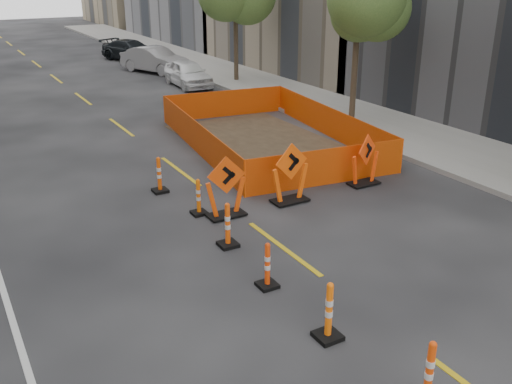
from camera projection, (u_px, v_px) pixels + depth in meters
ground_plane at (408, 341)px, 9.78m from camera, size 140.00×140.00×0.00m
sidewalk_right at (363, 119)px, 23.59m from camera, size 4.00×90.00×0.15m
tree_r_b at (359, 7)px, 21.66m from camera, size 2.80×2.80×5.95m
channelizer_2 at (429, 372)px, 8.21m from camera, size 0.42×0.42×1.07m
channelizer_3 at (329, 311)px, 9.65m from camera, size 0.43×0.43×1.10m
channelizer_4 at (267, 265)px, 11.25m from camera, size 0.39×0.39×0.98m
channelizer_5 at (228, 225)px, 12.89m from camera, size 0.42×0.42×1.07m
channelizer_6 at (198, 197)px, 14.58m from camera, size 0.38×0.38×0.97m
channelizer_7 at (159, 175)px, 16.01m from camera, size 0.41×0.41×1.04m
chevron_sign_left at (226, 187)px, 14.33m from camera, size 1.19×0.84×1.63m
chevron_sign_center at (290, 173)px, 15.21m from camera, size 1.16×0.74×1.68m
chevron_sign_right at (365, 160)px, 16.46m from camera, size 1.18×0.95×1.54m
safety_fence at (266, 129)px, 20.32m from camera, size 6.24×9.40×1.10m
parked_car_near at (188, 73)px, 30.09m from camera, size 1.80×4.08×1.37m
parked_car_mid at (155, 60)px, 33.98m from camera, size 3.23×4.80×1.50m
parked_car_far at (131, 50)px, 38.30m from camera, size 3.65×4.98×1.34m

